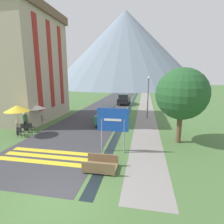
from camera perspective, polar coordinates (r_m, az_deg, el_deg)
ground_plane at (r=26.35m, az=3.13°, el=1.08°), size 160.00×160.00×0.00m
road at (r=36.48m, az=1.27°, el=4.06°), size 6.40×60.00×0.01m
footpath at (r=36.01m, az=10.92°, el=3.76°), size 2.20×60.00×0.01m
drainage_channel at (r=36.08m, az=7.10°, el=3.89°), size 0.60×60.00×0.00m
crosswalk_marking at (r=11.77m, az=-20.80°, el=-13.35°), size 5.44×1.84×0.01m
mountain_distant at (r=84.82m, az=4.28°, el=19.69°), size 67.10×67.10×33.41m
hotel_building at (r=21.84m, az=-25.99°, el=14.59°), size 5.98×8.93×11.88m
road_sign at (r=10.98m, az=0.25°, el=-3.76°), size 2.01×0.11×2.89m
footbridge at (r=9.58m, az=-3.72°, el=-17.11°), size 1.70×1.10×0.65m
parked_car_near at (r=18.10m, az=-1.57°, el=-0.86°), size 1.76×4.34×1.82m
parked_car_far at (r=30.43m, az=3.94°, el=4.24°), size 1.97×4.17×1.82m
cafe_chair_middle at (r=17.98m, az=-24.52°, el=-3.31°), size 0.40×0.40×0.85m
cafe_chair_nearest at (r=15.86m, az=-27.88°, el=-5.53°), size 0.40×0.40×0.85m
cafe_chair_near_right at (r=16.78m, az=-25.01°, el=-4.37°), size 0.40×0.40×0.85m
cafe_chair_far_left at (r=19.08m, az=-22.02°, el=-2.28°), size 0.40×0.40×0.85m
cafe_chair_near_left at (r=16.92m, az=-26.92°, el=-4.42°), size 0.40×0.40×0.85m
cafe_umbrella_front_yellow at (r=15.94m, az=-28.61°, el=1.03°), size 1.94×1.94×2.53m
cafe_umbrella_middle_white at (r=18.02m, az=-24.12°, el=1.63°), size 1.99×1.99×2.22m
person_seated_far at (r=16.45m, az=-28.44°, el=-4.45°), size 0.32×0.32×1.20m
person_standing_terrace at (r=17.38m, az=-26.58°, el=-2.43°), size 0.32×0.32×1.67m
person_seated_near at (r=18.81m, az=-22.35°, el=-1.95°), size 0.32×0.32×1.25m
streetlamp at (r=20.31m, az=11.71°, el=5.86°), size 0.28×0.28×4.78m
tree_by_path at (r=13.28m, az=21.83°, el=5.49°), size 3.66×3.66×5.44m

